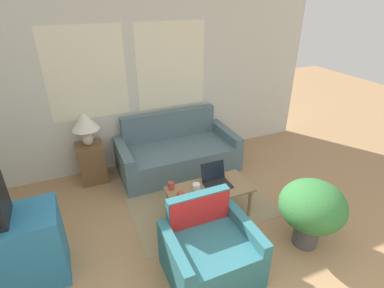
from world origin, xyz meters
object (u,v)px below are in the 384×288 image
object	(u,v)px
cup_white	(181,195)
cup_navy	(171,186)
coffee_table	(210,192)
table_lamp	(85,123)
snack_bowl	(192,197)
potted_plant	(312,208)
armchair	(209,251)
laptop	(216,180)
cup_yellow	(196,187)
couch	(177,153)

from	to	relation	value
cup_white	cup_navy	bearing A→B (deg)	102.03
coffee_table	cup_navy	xyz separation A→B (m)	(-0.44, 0.18, 0.10)
table_lamp	snack_bowl	distance (m)	1.90
potted_plant	coffee_table	bearing A→B (deg)	133.13
cup_navy	snack_bowl	distance (m)	0.33
armchair	cup_white	world-z (taller)	armchair
laptop	snack_bowl	world-z (taller)	laptop
laptop	snack_bowl	distance (m)	0.44
armchair	cup_yellow	distance (m)	0.86
coffee_table	potted_plant	size ratio (longest dim) A/B	1.29
cup_navy	cup_yellow	world-z (taller)	cup_navy
couch	cup_yellow	xyz separation A→B (m)	(-0.21, -1.23, 0.20)
coffee_table	cup_white	distance (m)	0.41
laptop	cup_white	xyz separation A→B (m)	(-0.51, -0.10, -0.02)
table_lamp	cup_navy	xyz separation A→B (m)	(0.81, -1.27, -0.47)
couch	cup_yellow	distance (m)	1.27
cup_white	potted_plant	distance (m)	1.45
couch	cup_navy	bearing A→B (deg)	-113.79
armchair	cup_yellow	bearing A→B (deg)	74.64
armchair	coffee_table	xyz separation A→B (m)	(0.38, 0.76, 0.11)
coffee_table	cup_white	world-z (taller)	cup_white
armchair	cup_navy	size ratio (longest dim) A/B	8.98
coffee_table	snack_bowl	xyz separation A→B (m)	(-0.29, -0.11, 0.08)
laptop	potted_plant	xyz separation A→B (m)	(0.69, -0.92, 0.02)
couch	armchair	distance (m)	2.08
armchair	laptop	distance (m)	0.98
armchair	table_lamp	world-z (taller)	table_lamp
couch	cup_white	xyz separation A→B (m)	(-0.44, -1.31, 0.20)
cup_white	snack_bowl	distance (m)	0.13
coffee_table	cup_navy	bearing A→B (deg)	158.27
laptop	snack_bowl	size ratio (longest dim) A/B	2.24
snack_bowl	potted_plant	size ratio (longest dim) A/B	0.18
cup_navy	potted_plant	xyz separation A→B (m)	(1.24, -1.03, 0.03)
table_lamp	cup_navy	world-z (taller)	table_lamp
snack_bowl	cup_yellow	bearing A→B (deg)	51.73
cup_navy	cup_yellow	bearing A→B (deg)	-25.25
cup_white	coffee_table	bearing A→B (deg)	5.48
laptop	cup_white	size ratio (longest dim) A/B	3.55
coffee_table	cup_white	bearing A→B (deg)	-174.52
snack_bowl	laptop	bearing A→B (deg)	23.57
table_lamp	laptop	xyz separation A→B (m)	(1.36, -1.39, -0.46)
armchair	snack_bowl	size ratio (longest dim) A/B	6.14
cup_yellow	potted_plant	bearing A→B (deg)	-43.06
coffee_table	cup_navy	world-z (taller)	cup_navy
couch	armchair	world-z (taller)	couch
coffee_table	cup_navy	distance (m)	0.48
laptop	armchair	bearing A→B (deg)	-121.24
coffee_table	snack_bowl	world-z (taller)	snack_bowl
laptop	cup_navy	distance (m)	0.57
cup_yellow	armchair	bearing A→B (deg)	-105.36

